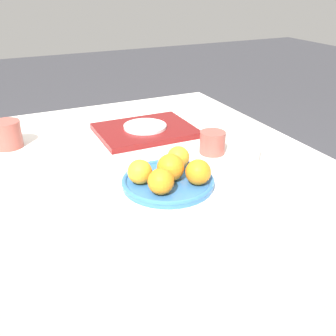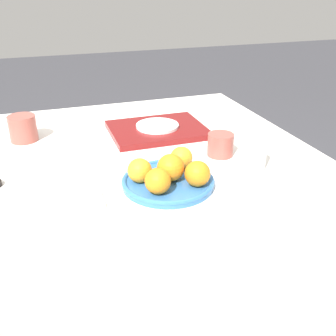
% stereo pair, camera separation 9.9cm
% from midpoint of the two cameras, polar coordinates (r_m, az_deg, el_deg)
% --- Properties ---
extents(ground_plane, '(12.00, 12.00, 0.00)m').
position_cam_midpoint_polar(ground_plane, '(1.67, -9.69, -22.06)').
color(ground_plane, '#38383D').
extents(table, '(1.24, 0.97, 0.75)m').
position_cam_midpoint_polar(table, '(1.41, -10.83, -11.91)').
color(table, silver).
rests_on(table, ground_plane).
extents(fruit_platter, '(0.24, 0.24, 0.02)m').
position_cam_midpoint_polar(fruit_platter, '(1.01, -2.81, -2.07)').
color(fruit_platter, '#336BAD').
rests_on(fruit_platter, table).
extents(orange_0, '(0.07, 0.07, 0.07)m').
position_cam_midpoint_polar(orange_0, '(1.00, -2.48, 0.01)').
color(orange_0, orange).
rests_on(orange_0, fruit_platter).
extents(orange_1, '(0.06, 0.06, 0.06)m').
position_cam_midpoint_polar(orange_1, '(0.99, -6.98, -0.62)').
color(orange_1, orange).
rests_on(orange_1, fruit_platter).
extents(orange_2, '(0.06, 0.06, 0.06)m').
position_cam_midpoint_polar(orange_2, '(1.06, -1.17, 1.52)').
color(orange_2, orange).
rests_on(orange_2, fruit_platter).
extents(orange_3, '(0.06, 0.06, 0.06)m').
position_cam_midpoint_polar(orange_3, '(0.98, 1.51, -0.68)').
color(orange_3, orange).
rests_on(orange_3, fruit_platter).
extents(orange_4, '(0.06, 0.06, 0.06)m').
position_cam_midpoint_polar(orange_4, '(0.94, -4.08, -2.04)').
color(orange_4, orange).
rests_on(orange_4, fruit_platter).
extents(water_glass, '(0.07, 0.07, 0.10)m').
position_cam_midpoint_polar(water_glass, '(1.11, 8.95, 2.66)').
color(water_glass, silver).
rests_on(water_glass, table).
extents(serving_tray, '(0.32, 0.25, 0.02)m').
position_cam_midpoint_polar(serving_tray, '(1.36, -5.44, 5.40)').
color(serving_tray, maroon).
rests_on(serving_tray, table).
extents(side_plate, '(0.15, 0.15, 0.01)m').
position_cam_midpoint_polar(side_plate, '(1.35, -5.47, 5.99)').
color(side_plate, white).
rests_on(side_plate, serving_tray).
extents(cup_0, '(0.08, 0.08, 0.07)m').
position_cam_midpoint_polar(cup_0, '(1.19, 4.11, 3.65)').
color(cup_0, '#9E4C42').
rests_on(cup_0, table).
extents(cup_1, '(0.09, 0.09, 0.08)m').
position_cam_midpoint_polar(cup_1, '(1.34, -24.32, 4.42)').
color(cup_1, '#9E4C42').
rests_on(cup_1, table).
extents(napkin, '(0.11, 0.13, 0.01)m').
position_cam_midpoint_polar(napkin, '(0.97, -15.49, -4.96)').
color(napkin, silver).
rests_on(napkin, table).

